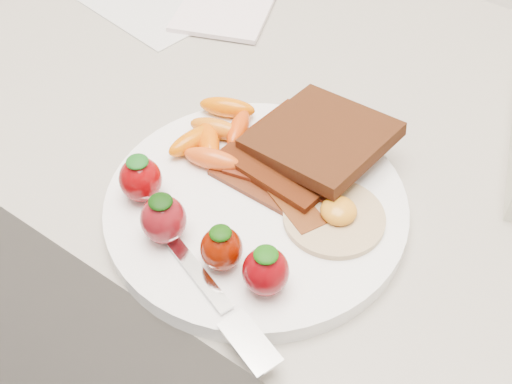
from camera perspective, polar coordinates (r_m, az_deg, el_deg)
The scene contains 10 objects.
counter at distance 1.04m, azimuth 4.26°, elevation -11.81°, with size 2.00×0.60×0.90m, color gray.
plate at distance 0.58m, azimuth 0.00°, elevation -1.29°, with size 0.27×0.27×0.02m, color white.
toast_lower at distance 0.60m, azimuth 3.53°, elevation 3.33°, with size 0.11×0.11×0.01m, color black.
toast_upper at distance 0.60m, azimuth 5.80°, elevation 4.85°, with size 0.11×0.11×0.01m, color black.
fried_egg at distance 0.55m, azimuth 7.06°, elevation -2.10°, with size 0.11×0.11×0.02m.
bacon_strips at distance 0.57m, azimuth 1.74°, elevation 0.53°, with size 0.12×0.07×0.01m.
baby_carrots at distance 0.62m, azimuth -3.62°, elevation 5.17°, with size 0.09×0.11×0.02m.
strawberries at distance 0.52m, azimuth -5.68°, elevation -2.96°, with size 0.18×0.06×0.05m.
fork at distance 0.51m, azimuth -3.87°, elevation -8.99°, with size 0.18×0.08×0.00m.
notepad at distance 0.86m, azimuth -2.42°, elevation 16.54°, with size 0.11×0.16×0.01m, color white.
Camera 1 is at (0.25, 1.22, 1.34)m, focal length 45.00 mm.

